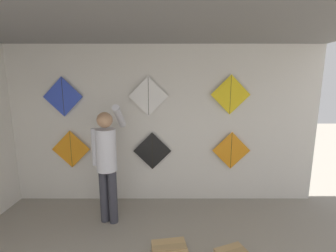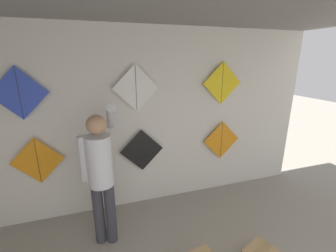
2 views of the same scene
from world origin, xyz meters
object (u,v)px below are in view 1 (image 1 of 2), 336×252
at_px(kite_2, 231,151).
at_px(kite_3, 63,97).
at_px(kite_0, 71,149).
at_px(kite_5, 230,95).
at_px(shopkeeper, 107,158).
at_px(kite_1, 152,151).
at_px(kite_4, 148,96).

height_order(kite_2, kite_3, kite_3).
xyz_separation_m(kite_0, kite_5, (2.81, 0.00, 0.97)).
bearing_deg(kite_5, shopkeeper, -162.10).
relative_size(kite_0, kite_1, 1.00).
height_order(kite_0, kite_2, kite_0).
relative_size(kite_1, kite_2, 1.00).
bearing_deg(kite_5, kite_2, 0.00).
bearing_deg(kite_2, kite_0, 180.00).
xyz_separation_m(shopkeeper, kite_1, (0.64, 0.64, -0.09)).
relative_size(kite_3, kite_4, 1.00).
distance_m(kite_2, kite_5, 0.99).
height_order(shopkeeper, kite_2, shopkeeper).
relative_size(kite_4, kite_5, 1.00).
relative_size(kite_2, kite_5, 1.00).
xyz_separation_m(kite_4, kite_5, (1.41, 0.00, 0.03)).
bearing_deg(shopkeeper, kite_0, 156.18).
xyz_separation_m(kite_3, kite_5, (2.88, 0.00, 0.04)).
xyz_separation_m(kite_0, kite_2, (2.87, 0.00, -0.02)).
height_order(kite_0, kite_3, kite_3).
xyz_separation_m(kite_1, kite_2, (1.42, 0.00, 0.01)).
bearing_deg(shopkeeper, kite_3, 158.38).
xyz_separation_m(shopkeeper, kite_5, (1.99, 0.64, 0.91)).
distance_m(kite_2, kite_3, 3.09).
bearing_deg(kite_2, kite_3, 180.00).
distance_m(kite_2, kite_4, 1.76).
relative_size(kite_1, kite_4, 1.00).
height_order(kite_0, kite_5, kite_5).
bearing_deg(kite_2, shopkeeper, -162.60).
xyz_separation_m(shopkeeper, kite_3, (-0.89, 0.64, 0.88)).
relative_size(shopkeeper, kite_3, 2.70).
height_order(kite_3, kite_5, kite_5).
xyz_separation_m(kite_0, kite_1, (1.46, 0.00, -0.03)).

